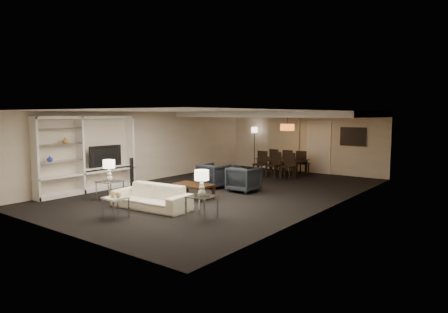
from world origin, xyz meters
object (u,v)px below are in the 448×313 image
side_table_right (202,208)px  chair_fm (289,162)px  vase_blue (50,159)px  chair_nm (273,165)px  armchair_left (214,176)px  vase_amber (65,140)px  chair_nl (260,164)px  sofa (151,197)px  chair_nr (287,166)px  side_table_left (110,191)px  chair_fr (303,163)px  pendant_light (287,127)px  dining_table (282,167)px  table_lamp_right (202,183)px  floor_speaker (132,172)px  table_lamp_left (109,170)px  armchair_right (244,179)px  chair_fl (277,161)px  floor_lamp (254,148)px  coffee_table (193,191)px  television (103,156)px  marble_table (116,207)px

side_table_right → chair_fm: (-1.80, 7.59, 0.22)m
vase_blue → chair_nm: size_ratio=0.18×
vase_blue → chair_fm: 9.05m
armchair_left → vase_amber: (-2.63, -3.67, 1.26)m
chair_nl → sofa: bearing=-85.3°
chair_nr → vase_amber: bearing=-121.1°
vase_amber → chair_nl: bearing=69.2°
side_table_left → chair_fr: (2.20, 7.59, 0.22)m
pendant_light → dining_table: size_ratio=0.28×
chair_fr → table_lamp_right: bearing=94.9°
floor_speaker → table_lamp_left: bearing=-35.7°
armchair_right → chair_fl: chair_fl is taller
chair_fr → floor_lamp: size_ratio=0.53×
chair_nl → chair_nm: 0.60m
sofa → armchair_left: size_ratio=2.45×
coffee_table → table_lamp_right: table_lamp_right is taller
side_table_left → vase_blue: bearing=-150.1°
vase_amber → chair_nm: bearing=64.9°
floor_speaker → television: bearing=-81.5°
armchair_right → table_lamp_left: 4.05m
pendant_light → chair_nm: pendant_light is taller
chair_fm → floor_speaker: bearing=59.6°
chair_nl → chair_fl: size_ratio=1.00×
marble_table → chair_nr: chair_nr is taller
coffee_table → floor_lamp: floor_lamp is taller
chair_fl → chair_nr: bearing=139.8°
table_lamp_left → floor_speaker: bearing=124.9°
chair_fl → pendant_light: bearing=140.7°
table_lamp_left → vase_amber: (-1.53, -0.37, 0.81)m
chair_fm → floor_lamp: bearing=-18.7°
sofa → chair_nl: size_ratio=2.17×
armchair_left → vase_amber: bearing=58.8°
table_lamp_right → dining_table: table_lamp_right is taller
side_table_left → chair_fl: 7.66m
chair_fl → vase_blue: bearing=80.5°
chair_nl → armchair_right: bearing=-68.2°
table_lamp_right → floor_lamp: bearing=115.4°
armchair_left → chair_nl: (-0.10, 2.99, 0.09)m
television → table_lamp_left: bearing=-121.0°
armchair_right → chair_fm: bearing=-80.1°
marble_table → chair_fl: (-0.70, 8.69, 0.25)m
coffee_table → chair_fl: size_ratio=1.19×
coffee_table → chair_fr: 6.02m
table_lamp_left → vase_blue: vase_blue is taller
chair_nr → side_table_left: bearing=-111.2°
coffee_table → floor_lamp: size_ratio=0.63×
television → chair_fl: bearing=-20.4°
armchair_left → chair_nl: 3.00m
side_table_right → television: size_ratio=0.50×
table_lamp_left → chair_fm: (1.60, 7.59, -0.35)m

